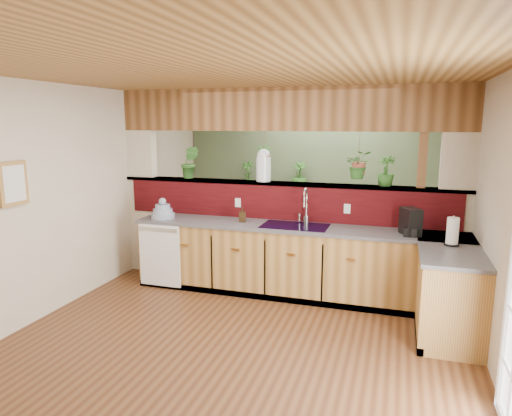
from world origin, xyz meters
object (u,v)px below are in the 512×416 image
(faucet, at_px, (305,204))
(paper_towel, at_px, (452,232))
(glass_jar, at_px, (264,165))
(soap_dispenser, at_px, (242,215))
(shelving_console, at_px, (273,217))
(coffee_maker, at_px, (410,223))
(dish_stack, at_px, (163,212))

(faucet, distance_m, paper_towel, 1.76)
(faucet, relative_size, glass_jar, 1.07)
(faucet, relative_size, soap_dispenser, 2.43)
(paper_towel, height_order, shelving_console, paper_towel)
(coffee_maker, height_order, glass_jar, glass_jar)
(dish_stack, height_order, soap_dispenser, dish_stack)
(soap_dispenser, bearing_deg, dish_stack, -174.44)
(faucet, distance_m, dish_stack, 1.90)
(coffee_maker, xyz_separation_m, shelving_console, (-2.26, 2.33, -0.54))
(glass_jar, distance_m, shelving_console, 2.23)
(glass_jar, xyz_separation_m, shelving_console, (-0.38, 1.90, -1.11))
(dish_stack, relative_size, shelving_console, 0.19)
(dish_stack, distance_m, glass_jar, 1.48)
(soap_dispenser, distance_m, shelving_console, 2.31)
(paper_towel, xyz_separation_m, glass_jar, (-2.28, 0.78, 0.56))
(dish_stack, bearing_deg, coffee_maker, 0.43)
(faucet, xyz_separation_m, soap_dispenser, (-0.79, -0.13, -0.15))
(dish_stack, xyz_separation_m, shelving_console, (0.88, 2.36, -0.49))
(dish_stack, height_order, paper_towel, paper_towel)
(paper_towel, relative_size, shelving_console, 0.20)
(coffee_maker, bearing_deg, glass_jar, 141.99)
(dish_stack, xyz_separation_m, coffee_maker, (3.14, 0.02, 0.06))
(faucet, height_order, shelving_console, faucet)
(faucet, distance_m, glass_jar, 0.80)
(soap_dispenser, relative_size, glass_jar, 0.44)
(coffee_maker, bearing_deg, soap_dispenser, 152.73)
(coffee_maker, distance_m, paper_towel, 0.54)
(faucet, bearing_deg, paper_towel, -18.66)
(soap_dispenser, xyz_separation_m, paper_towel, (2.46, -0.43, 0.05))
(faucet, distance_m, shelving_console, 2.43)
(dish_stack, xyz_separation_m, paper_towel, (3.54, -0.32, 0.06))
(soap_dispenser, bearing_deg, faucet, 9.43)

